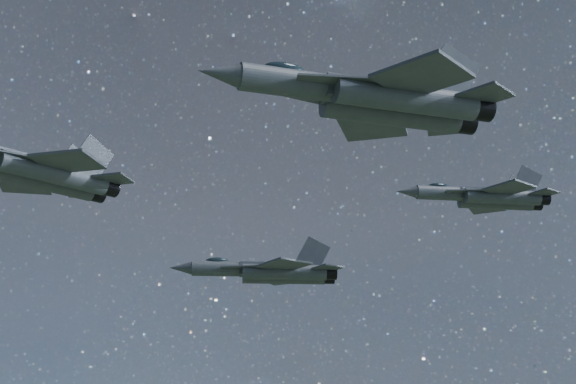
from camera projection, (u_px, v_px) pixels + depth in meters
name	position (u px, v px, depth m)	size (l,w,h in m)	color
jet_lead	(30.00, 169.00, 58.60)	(17.60, 11.82, 4.45)	#353C42
jet_left	(270.00, 271.00, 84.34)	(18.15, 12.02, 4.63)	#353C42
jet_right	(376.00, 98.00, 50.51)	(19.87, 13.81, 4.99)	#353C42
jet_slot	(487.00, 197.00, 76.10)	(15.23, 10.22, 3.85)	#353C42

